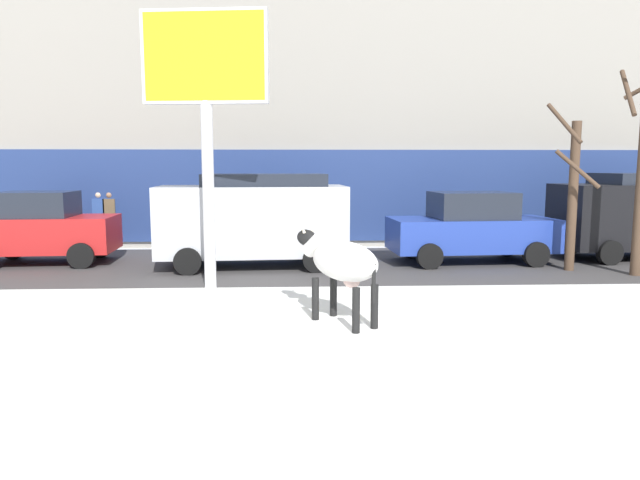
{
  "coord_description": "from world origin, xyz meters",
  "views": [
    {
      "loc": [
        -0.18,
        -7.5,
        2.52
      ],
      "look_at": [
        0.3,
        3.46,
        1.1
      ],
      "focal_mm": 32.32,
      "sensor_mm": 36.0,
      "label": 1
    }
  ],
  "objects_px": {
    "car_red_hatchback": "(43,228)",
    "pedestrian_far_left": "(110,220)",
    "billboard": "(205,74)",
    "bare_tree_left_lot": "(573,190)",
    "car_silver_van": "(254,217)",
    "cow_holstein": "(343,262)",
    "car_blue_sedan": "(471,228)",
    "pedestrian_near_billboard": "(100,220)",
    "pedestrian_by_cars": "(198,219)"
  },
  "relations": [
    {
      "from": "cow_holstein",
      "to": "car_silver_van",
      "type": "relative_size",
      "value": 0.37
    },
    {
      "from": "car_red_hatchback",
      "to": "pedestrian_far_left",
      "type": "xyz_separation_m",
      "value": [
        0.86,
        2.74,
        -0.05
      ]
    },
    {
      "from": "pedestrian_far_left",
      "to": "bare_tree_left_lot",
      "type": "xyz_separation_m",
      "value": [
        12.23,
        -4.31,
        1.05
      ]
    },
    {
      "from": "cow_holstein",
      "to": "car_red_hatchback",
      "type": "relative_size",
      "value": 0.49
    },
    {
      "from": "cow_holstein",
      "to": "pedestrian_by_cars",
      "type": "xyz_separation_m",
      "value": [
        -3.73,
        8.73,
        -0.12
      ]
    },
    {
      "from": "car_red_hatchback",
      "to": "car_silver_van",
      "type": "bearing_deg",
      "value": -7.28
    },
    {
      "from": "cow_holstein",
      "to": "car_blue_sedan",
      "type": "height_order",
      "value": "car_blue_sedan"
    },
    {
      "from": "billboard",
      "to": "pedestrian_far_left",
      "type": "bearing_deg",
      "value": 123.13
    },
    {
      "from": "car_red_hatchback",
      "to": "pedestrian_by_cars",
      "type": "bearing_deg",
      "value": 37.9
    },
    {
      "from": "billboard",
      "to": "pedestrian_by_cars",
      "type": "relative_size",
      "value": 3.21
    },
    {
      "from": "car_red_hatchback",
      "to": "car_blue_sedan",
      "type": "distance_m",
      "value": 11.09
    },
    {
      "from": "cow_holstein",
      "to": "bare_tree_left_lot",
      "type": "bearing_deg",
      "value": 37.11
    },
    {
      "from": "cow_holstein",
      "to": "pedestrian_far_left",
      "type": "xyz_separation_m",
      "value": [
        -6.39,
        8.73,
        -0.12
      ]
    },
    {
      "from": "pedestrian_far_left",
      "to": "car_silver_van",
      "type": "bearing_deg",
      "value": -36.73
    },
    {
      "from": "car_blue_sedan",
      "to": "pedestrian_by_cars",
      "type": "bearing_deg",
      "value": 158.33
    },
    {
      "from": "car_blue_sedan",
      "to": "pedestrian_by_cars",
      "type": "xyz_separation_m",
      "value": [
        -7.57,
        3.01,
        -0.03
      ]
    },
    {
      "from": "car_red_hatchback",
      "to": "pedestrian_near_billboard",
      "type": "relative_size",
      "value": 2.08
    },
    {
      "from": "car_silver_van",
      "to": "pedestrian_by_cars",
      "type": "distance_m",
      "value": 3.96
    },
    {
      "from": "billboard",
      "to": "pedestrian_near_billboard",
      "type": "relative_size",
      "value": 3.21
    },
    {
      "from": "pedestrian_by_cars",
      "to": "pedestrian_near_billboard",
      "type": "bearing_deg",
      "value": 180.0
    },
    {
      "from": "car_silver_van",
      "to": "bare_tree_left_lot",
      "type": "xyz_separation_m",
      "value": [
        7.63,
        -0.88,
        0.69
      ]
    },
    {
      "from": "car_silver_van",
      "to": "pedestrian_near_billboard",
      "type": "bearing_deg",
      "value": 145.09
    },
    {
      "from": "car_red_hatchback",
      "to": "car_blue_sedan",
      "type": "relative_size",
      "value": 0.84
    },
    {
      "from": "pedestrian_near_billboard",
      "to": "pedestrian_far_left",
      "type": "distance_m",
      "value": 0.32
    },
    {
      "from": "car_red_hatchback",
      "to": "pedestrian_far_left",
      "type": "relative_size",
      "value": 2.08
    },
    {
      "from": "pedestrian_far_left",
      "to": "cow_holstein",
      "type": "bearing_deg",
      "value": -53.81
    },
    {
      "from": "cow_holstein",
      "to": "pedestrian_by_cars",
      "type": "bearing_deg",
      "value": 113.13
    },
    {
      "from": "billboard",
      "to": "car_blue_sedan",
      "type": "relative_size",
      "value": 1.29
    },
    {
      "from": "billboard",
      "to": "pedestrian_by_cars",
      "type": "xyz_separation_m",
      "value": [
        -1.21,
        5.93,
        -3.43
      ]
    },
    {
      "from": "pedestrian_by_cars",
      "to": "pedestrian_far_left",
      "type": "relative_size",
      "value": 1.0
    },
    {
      "from": "pedestrian_far_left",
      "to": "pedestrian_near_billboard",
      "type": "bearing_deg",
      "value": 180.0
    },
    {
      "from": "car_red_hatchback",
      "to": "bare_tree_left_lot",
      "type": "relative_size",
      "value": 0.9
    },
    {
      "from": "car_silver_van",
      "to": "pedestrian_by_cars",
      "type": "xyz_separation_m",
      "value": [
        -1.94,
        3.43,
        -0.36
      ]
    },
    {
      "from": "car_silver_van",
      "to": "car_blue_sedan",
      "type": "relative_size",
      "value": 1.09
    },
    {
      "from": "bare_tree_left_lot",
      "to": "cow_holstein",
      "type": "bearing_deg",
      "value": -142.89
    },
    {
      "from": "bare_tree_left_lot",
      "to": "pedestrian_far_left",
      "type": "bearing_deg",
      "value": 160.59
    },
    {
      "from": "pedestrian_near_billboard",
      "to": "cow_holstein",
      "type": "bearing_deg",
      "value": -52.46
    },
    {
      "from": "car_red_hatchback",
      "to": "car_silver_van",
      "type": "xyz_separation_m",
      "value": [
        5.46,
        -0.7,
        0.32
      ]
    },
    {
      "from": "bare_tree_left_lot",
      "to": "pedestrian_near_billboard",
      "type": "bearing_deg",
      "value": 161.05
    },
    {
      "from": "car_blue_sedan",
      "to": "pedestrian_near_billboard",
      "type": "relative_size",
      "value": 2.49
    },
    {
      "from": "car_red_hatchback",
      "to": "bare_tree_left_lot",
      "type": "xyz_separation_m",
      "value": [
        13.09,
        -1.57,
        1.01
      ]
    },
    {
      "from": "cow_holstein",
      "to": "car_red_hatchback",
      "type": "height_order",
      "value": "car_red_hatchback"
    },
    {
      "from": "car_silver_van",
      "to": "pedestrian_far_left",
      "type": "height_order",
      "value": "car_silver_van"
    },
    {
      "from": "cow_holstein",
      "to": "car_blue_sedan",
      "type": "relative_size",
      "value": 0.41
    },
    {
      "from": "pedestrian_near_billboard",
      "to": "bare_tree_left_lot",
      "type": "relative_size",
      "value": 0.43
    },
    {
      "from": "pedestrian_near_billboard",
      "to": "pedestrian_far_left",
      "type": "relative_size",
      "value": 1.0
    },
    {
      "from": "cow_holstein",
      "to": "car_blue_sedan",
      "type": "distance_m",
      "value": 6.89
    },
    {
      "from": "car_silver_van",
      "to": "billboard",
      "type": "bearing_deg",
      "value": -106.27
    },
    {
      "from": "car_silver_van",
      "to": "pedestrian_far_left",
      "type": "relative_size",
      "value": 2.72
    },
    {
      "from": "billboard",
      "to": "car_red_hatchback",
      "type": "xyz_separation_m",
      "value": [
        -4.73,
        3.2,
        -3.39
      ]
    }
  ]
}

